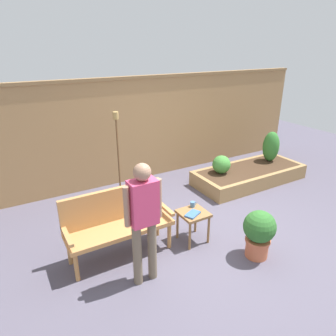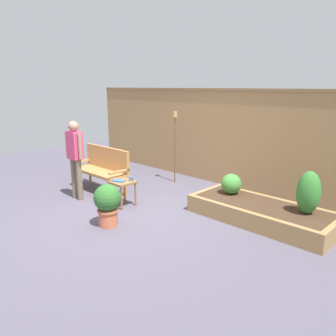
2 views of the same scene
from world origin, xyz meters
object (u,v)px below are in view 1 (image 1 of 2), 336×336
Objects in this scene: garden_bench at (117,218)px; side_table at (193,217)px; shrub_far_corner at (271,146)px; tiki_torch at (117,140)px; shrub_near_bench at (221,164)px; potted_boxwood at (259,232)px; person_by_bench at (144,215)px; cup_on_table at (193,204)px; book_on_table at (193,214)px.

garden_bench reaches higher than side_table.
shrub_far_corner is 3.43m from tiki_torch.
shrub_far_corner is (1.38, 0.00, 0.15)m from shrub_near_bench.
person_by_bench reaches higher than potted_boxwood.
side_table is at bearing -156.74° from shrub_far_corner.
cup_on_table is at bearing 59.10° from side_table.
side_table is 0.93m from potted_boxwood.
book_on_table is at bearing -132.76° from side_table.
garden_bench is at bearing 172.01° from cup_on_table.
shrub_far_corner reaches higher than garden_bench.
shrub_far_corner is (2.38, 2.01, 0.24)m from potted_boxwood.
person_by_bench is at bearing -83.43° from garden_bench.
potted_boxwood is 0.42× the size of tiki_torch.
potted_boxwood is at bearing -139.80° from shrub_far_corner.
book_on_table is 3.27m from shrub_far_corner.
garden_bench is 0.92× the size of person_by_bench.
tiki_torch reaches higher than book_on_table.
book_on_table is 0.14× the size of tiki_torch.
cup_on_table is 0.24m from book_on_table.
cup_on_table is at bearing -74.22° from tiki_torch.
side_table is 0.31× the size of person_by_bench.
shrub_far_corner is at bearing -9.95° from tiki_torch.
potted_boxwood reaches higher than side_table.
tiki_torch reaches higher than potted_boxwood.
shrub_near_bench is at bearing 33.17° from person_by_bench.
tiki_torch is at bearing 67.25° from garden_bench.
tiki_torch is at bearing 75.67° from person_by_bench.
cup_on_table is 0.07× the size of person_by_bench.
garden_bench is 3.92× the size of shrub_near_bench.
tiki_torch is (-0.96, 2.60, 0.74)m from potted_boxwood.
shrub_near_bench is (1.47, 1.13, -0.04)m from cup_on_table.
shrub_near_bench is (1.55, 1.26, 0.09)m from side_table.
cup_on_table reaches higher than book_on_table.
book_on_table is at bearing -124.72° from cup_on_table.
potted_boxwood is 2.87m from tiki_torch.
shrub_near_bench reaches higher than cup_on_table.
tiki_torch reaches higher than garden_bench.
shrub_near_bench is 0.22× the size of tiki_torch.
potted_boxwood is 1.03× the size of shrub_far_corner.
side_table is 0.29× the size of tiki_torch.
tiki_torch is (-0.48, 1.71, 0.61)m from cup_on_table.
potted_boxwood is 1.89× the size of shrub_near_bench.
cup_on_table is at bearing 118.29° from potted_boxwood.
garden_bench is 1.06m from book_on_table.
garden_bench reaches higher than book_on_table.
shrub_far_corner reaches higher than cup_on_table.
person_by_bench is (-0.97, -0.39, 0.54)m from side_table.
shrub_far_corner is (3.99, 0.97, 0.09)m from garden_bench.
person_by_bench is (0.08, -0.69, 0.39)m from garden_bench.
garden_bench is at bearing 164.28° from side_table.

